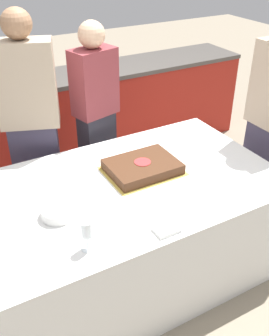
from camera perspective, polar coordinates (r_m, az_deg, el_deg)
name	(u,v)px	position (r m, az deg, el deg)	size (l,w,h in m)	color
ground_plane	(122,270)	(2.94, -1.83, -14.61)	(14.00, 14.00, 0.00)	gray
back_counter	(42,125)	(3.96, -13.22, 6.04)	(4.40, 0.58, 0.92)	#A82319
dining_table	(121,231)	(2.68, -1.97, -9.15)	(2.06, 1.17, 0.74)	white
cake	(142,167)	(2.58, 1.16, 0.17)	(0.49, 0.38, 0.07)	gold
plate_stack	(58,212)	(2.24, -11.04, -6.24)	(0.19, 0.19, 0.06)	white
wine_glass	(86,231)	(1.95, -6.99, -9.01)	(0.07, 0.07, 0.17)	white
side_plate_near_cake	(115,151)	(2.82, -2.90, 2.42)	(0.21, 0.21, 0.00)	white
utensil_pile	(166,229)	(2.12, 4.65, -8.89)	(0.13, 0.10, 0.02)	white
person_cutting_cake	(96,120)	(3.13, -5.57, 6.98)	(0.37, 0.28, 1.57)	#282833
person_standing_back	(32,127)	(2.96, -14.65, 5.81)	(0.45, 0.33, 1.70)	#383347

